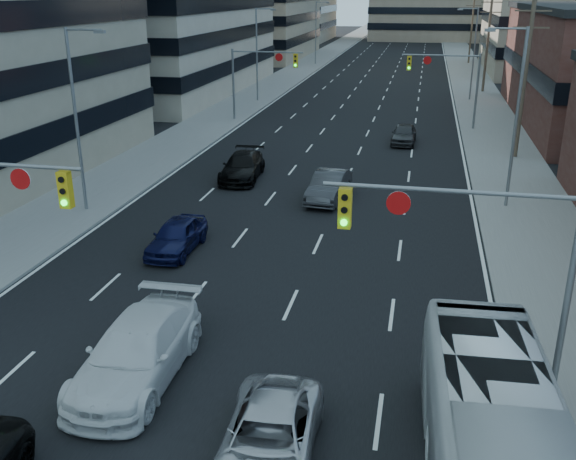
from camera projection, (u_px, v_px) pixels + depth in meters
The scene contains 23 objects.
road_surface at pixel (398, 45), 131.47m from camera, with size 18.00×300.00×0.02m, color black.
sidewalk_left at pixel (343, 44), 133.67m from camera, with size 5.00×300.00×0.15m, color slate.
sidewalk_right at pixel (456, 45), 129.23m from camera, with size 5.00×300.00×0.15m, color slate.
office_left_far at pixel (246, 7), 105.81m from camera, with size 20.00×30.00×16.00m, color gray.
office_right_far at pixel (575, 19), 85.71m from camera, with size 22.00×28.00×14.00m, color gray.
bg_block_right at pixel (568, 15), 123.19m from camera, with size 22.00×22.00×12.00m, color gray.
signal_near_right at pixel (472, 247), 16.75m from camera, with size 6.59×0.33×6.00m.
signal_far_left at pixel (260, 70), 53.57m from camera, with size 6.09×0.33×6.00m.
signal_far_right at pixel (448, 75), 50.61m from camera, with size 6.09×0.33×6.00m.
utility_pole_block at pixel (526, 70), 40.98m from camera, with size 2.20×0.28×11.00m.
utility_pole_midblock at pixel (488, 38), 68.46m from camera, with size 2.20×0.28×11.00m.
utility_pole_distant at pixel (472, 24), 95.94m from camera, with size 2.20×0.28×11.00m.
streetlight_left_near at pixel (78, 113), 30.92m from camera, with size 2.03×0.22×9.00m.
streetlight_left_mid at pixel (258, 50), 62.99m from camera, with size 2.03×0.22×9.00m.
streetlight_left_far at pixel (317, 30), 95.05m from camera, with size 2.03×0.22×9.00m.
streetlight_right_near at pixel (514, 110), 31.51m from camera, with size 2.03×0.22×9.00m.
streetlight_right_far at pixel (473, 50), 63.58m from camera, with size 2.03×0.22×9.00m.
white_van at pixel (137, 352), 18.41m from camera, with size 2.44×6.00×1.74m, color silver.
silver_suv at pixel (269, 438), 15.16m from camera, with size 2.23×4.83×1.34m, color #B4B3B8.
sedan_blue at pixel (177, 236), 27.52m from camera, with size 1.68×4.18×1.42m, color #0D1035.
sedan_grey_center at pixel (329, 186), 34.27m from camera, with size 1.62×4.64×1.53m, color #333336.
sedan_black_far at pixel (242, 167), 38.10m from camera, with size 2.12×5.22×1.52m, color black.
sedan_grey_right at pixel (404, 134), 46.90m from camera, with size 1.70×4.22×1.44m, color #2C2C2E.
Camera 1 is at (5.95, -8.19, 10.62)m, focal length 40.00 mm.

